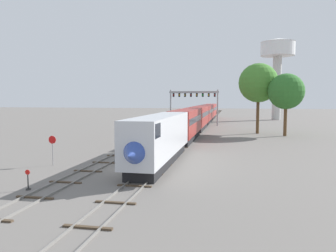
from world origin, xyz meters
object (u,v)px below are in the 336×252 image
at_px(signal_gantry, 194,99).
at_px(trackside_tree_mid, 286,92).
at_px(passenger_train, 199,117).
at_px(trackside_tree_left, 258,83).
at_px(switch_stand, 28,183).
at_px(water_tower, 278,55).
at_px(stop_sign, 52,146).

relative_size(signal_gantry, trackside_tree_mid, 1.12).
height_order(passenger_train, trackside_tree_left, trackside_tree_left).
bearing_deg(switch_stand, water_tower, 72.28).
bearing_deg(passenger_train, water_tower, 60.56).
bearing_deg(water_tower, trackside_tree_left, -101.36).
xyz_separation_m(signal_gantry, water_tower, (22.51, 25.97, 13.34)).
bearing_deg(trackside_tree_left, switch_stand, -113.70).
distance_m(water_tower, stop_sign, 84.96).
height_order(signal_gantry, trackside_tree_mid, trackside_tree_mid).
xyz_separation_m(signal_gantry, trackside_tree_mid, (18.26, -20.41, 1.26)).
bearing_deg(water_tower, stop_sign, -111.37).
distance_m(signal_gantry, trackside_tree_mid, 27.41).
distance_m(signal_gantry, switch_stand, 60.12).
xyz_separation_m(water_tower, stop_sign, (-30.26, -77.35, -17.90)).
bearing_deg(water_tower, trackside_tree_mid, -95.23).
relative_size(passenger_train, water_tower, 3.85).
relative_size(switch_stand, trackside_tree_mid, 0.14).
distance_m(signal_gantry, water_tower, 36.86).
bearing_deg(water_tower, passenger_train, -119.44).
relative_size(switch_stand, stop_sign, 0.51).
relative_size(stop_sign, trackside_tree_mid, 0.27).
height_order(passenger_train, signal_gantry, signal_gantry).
xyz_separation_m(passenger_train, signal_gantry, (-2.25, 9.92, 3.83)).
bearing_deg(passenger_train, signal_gantry, 102.78).
distance_m(switch_stand, stop_sign, 8.86).
distance_m(trackside_tree_left, trackside_tree_mid, 5.81).
relative_size(passenger_train, trackside_tree_mid, 8.85).
height_order(passenger_train, trackside_tree_mid, trackside_tree_mid).
distance_m(stop_sign, trackside_tree_left, 41.32).
relative_size(signal_gantry, stop_sign, 4.20).
distance_m(signal_gantry, trackside_tree_left, 22.12).
relative_size(water_tower, trackside_tree_left, 1.91).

